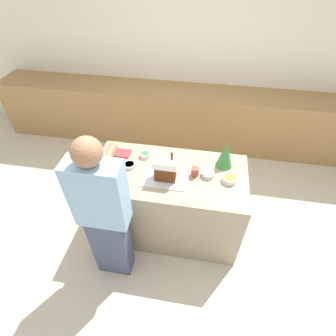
{
  "coord_description": "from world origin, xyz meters",
  "views": [
    {
      "loc": [
        0.3,
        -1.85,
        2.7
      ],
      "look_at": [
        -0.01,
        0.0,
        0.96
      ],
      "focal_mm": 28.0,
      "sensor_mm": 36.0,
      "label": 1
    }
  ],
  "objects_px": {
    "decorative_tree": "(226,155)",
    "candy_bowl_front_corner": "(208,174)",
    "candy_bowl_beside_tree": "(129,165)",
    "candy_bowl_near_tray_left": "(145,155)",
    "gingerbread_house": "(166,169)",
    "candy_bowl_behind_tray": "(230,179)",
    "cookbook": "(119,153)",
    "person": "(104,215)",
    "baking_tray": "(166,178)",
    "mug": "(195,172)"
  },
  "relations": [
    {
      "from": "candy_bowl_behind_tray",
      "to": "candy_bowl_beside_tree",
      "type": "bearing_deg",
      "value": 177.7
    },
    {
      "from": "baking_tray",
      "to": "candy_bowl_beside_tree",
      "type": "distance_m",
      "value": 0.41
    },
    {
      "from": "candy_bowl_near_tray_left",
      "to": "person",
      "type": "bearing_deg",
      "value": -102.57
    },
    {
      "from": "gingerbread_house",
      "to": "candy_bowl_behind_tray",
      "type": "relative_size",
      "value": 2.19
    },
    {
      "from": "gingerbread_house",
      "to": "person",
      "type": "height_order",
      "value": "person"
    },
    {
      "from": "gingerbread_house",
      "to": "candy_bowl_front_corner",
      "type": "xyz_separation_m",
      "value": [
        0.4,
        0.11,
        -0.1
      ]
    },
    {
      "from": "candy_bowl_near_tray_left",
      "to": "cookbook",
      "type": "height_order",
      "value": "candy_bowl_near_tray_left"
    },
    {
      "from": "candy_bowl_near_tray_left",
      "to": "candy_bowl_beside_tree",
      "type": "height_order",
      "value": "candy_bowl_near_tray_left"
    },
    {
      "from": "decorative_tree",
      "to": "candy_bowl_beside_tree",
      "type": "relative_size",
      "value": 2.42
    },
    {
      "from": "candy_bowl_front_corner",
      "to": "person",
      "type": "xyz_separation_m",
      "value": [
        -0.85,
        -0.61,
        -0.05
      ]
    },
    {
      "from": "gingerbread_house",
      "to": "person",
      "type": "distance_m",
      "value": 0.69
    },
    {
      "from": "gingerbread_house",
      "to": "candy_bowl_behind_tray",
      "type": "distance_m",
      "value": 0.62
    },
    {
      "from": "gingerbread_house",
      "to": "mug",
      "type": "bearing_deg",
      "value": 18.85
    },
    {
      "from": "cookbook",
      "to": "person",
      "type": "relative_size",
      "value": 0.14
    },
    {
      "from": "gingerbread_house",
      "to": "candy_bowl_front_corner",
      "type": "height_order",
      "value": "gingerbread_house"
    },
    {
      "from": "candy_bowl_near_tray_left",
      "to": "cookbook",
      "type": "relative_size",
      "value": 0.45
    },
    {
      "from": "baking_tray",
      "to": "candy_bowl_front_corner",
      "type": "distance_m",
      "value": 0.41
    },
    {
      "from": "decorative_tree",
      "to": "mug",
      "type": "height_order",
      "value": "decorative_tree"
    },
    {
      "from": "candy_bowl_front_corner",
      "to": "decorative_tree",
      "type": "bearing_deg",
      "value": 50.03
    },
    {
      "from": "candy_bowl_front_corner",
      "to": "candy_bowl_beside_tree",
      "type": "height_order",
      "value": "candy_bowl_front_corner"
    },
    {
      "from": "candy_bowl_near_tray_left",
      "to": "gingerbread_house",
      "type": "bearing_deg",
      "value": -46.69
    },
    {
      "from": "candy_bowl_near_tray_left",
      "to": "cookbook",
      "type": "distance_m",
      "value": 0.29
    },
    {
      "from": "candy_bowl_front_corner",
      "to": "person",
      "type": "bearing_deg",
      "value": -144.37
    },
    {
      "from": "gingerbread_house",
      "to": "candy_bowl_beside_tree",
      "type": "distance_m",
      "value": 0.42
    },
    {
      "from": "gingerbread_house",
      "to": "candy_bowl_front_corner",
      "type": "relative_size",
      "value": 2.45
    },
    {
      "from": "decorative_tree",
      "to": "candy_bowl_beside_tree",
      "type": "distance_m",
      "value": 0.97
    },
    {
      "from": "candy_bowl_beside_tree",
      "to": "cookbook",
      "type": "relative_size",
      "value": 0.5
    },
    {
      "from": "candy_bowl_behind_tray",
      "to": "candy_bowl_beside_tree",
      "type": "relative_size",
      "value": 1.17
    },
    {
      "from": "gingerbread_house",
      "to": "candy_bowl_near_tray_left",
      "type": "distance_m",
      "value": 0.41
    },
    {
      "from": "baking_tray",
      "to": "mug",
      "type": "bearing_deg",
      "value": 18.86
    },
    {
      "from": "baking_tray",
      "to": "candy_bowl_near_tray_left",
      "type": "bearing_deg",
      "value": 133.25
    },
    {
      "from": "baking_tray",
      "to": "candy_bowl_behind_tray",
      "type": "height_order",
      "value": "candy_bowl_behind_tray"
    },
    {
      "from": "candy_bowl_beside_tree",
      "to": "candy_bowl_front_corner",
      "type": "bearing_deg",
      "value": -0.17
    },
    {
      "from": "candy_bowl_front_corner",
      "to": "person",
      "type": "height_order",
      "value": "person"
    },
    {
      "from": "candy_bowl_beside_tree",
      "to": "candy_bowl_near_tray_left",
      "type": "bearing_deg",
      "value": 56.24
    },
    {
      "from": "decorative_tree",
      "to": "candy_bowl_front_corner",
      "type": "relative_size",
      "value": 2.3
    },
    {
      "from": "cookbook",
      "to": "candy_bowl_near_tray_left",
      "type": "bearing_deg",
      "value": 0.19
    },
    {
      "from": "candy_bowl_behind_tray",
      "to": "mug",
      "type": "bearing_deg",
      "value": 175.66
    },
    {
      "from": "decorative_tree",
      "to": "candy_bowl_near_tray_left",
      "type": "bearing_deg",
      "value": 179.75
    },
    {
      "from": "candy_bowl_front_corner",
      "to": "candy_bowl_near_tray_left",
      "type": "bearing_deg",
      "value": 164.77
    },
    {
      "from": "gingerbread_house",
      "to": "baking_tray",
      "type": "bearing_deg",
      "value": -158.62
    },
    {
      "from": "gingerbread_house",
      "to": "candy_bowl_behind_tray",
      "type": "bearing_deg",
      "value": 6.33
    },
    {
      "from": "baking_tray",
      "to": "cookbook",
      "type": "bearing_deg",
      "value": 152.69
    },
    {
      "from": "candy_bowl_behind_tray",
      "to": "candy_bowl_near_tray_left",
      "type": "bearing_deg",
      "value": 165.93
    },
    {
      "from": "candy_bowl_beside_tree",
      "to": "person",
      "type": "height_order",
      "value": "person"
    },
    {
      "from": "candy_bowl_near_tray_left",
      "to": "mug",
      "type": "xyz_separation_m",
      "value": [
        0.54,
        -0.2,
        0.02
      ]
    },
    {
      "from": "baking_tray",
      "to": "gingerbread_house",
      "type": "relative_size",
      "value": 1.45
    },
    {
      "from": "candy_bowl_beside_tree",
      "to": "cookbook",
      "type": "xyz_separation_m",
      "value": [
        -0.16,
        0.18,
        -0.01
      ]
    },
    {
      "from": "candy_bowl_behind_tray",
      "to": "candy_bowl_beside_tree",
      "type": "height_order",
      "value": "candy_bowl_behind_tray"
    },
    {
      "from": "gingerbread_house",
      "to": "mug",
      "type": "height_order",
      "value": "gingerbread_house"
    }
  ]
}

